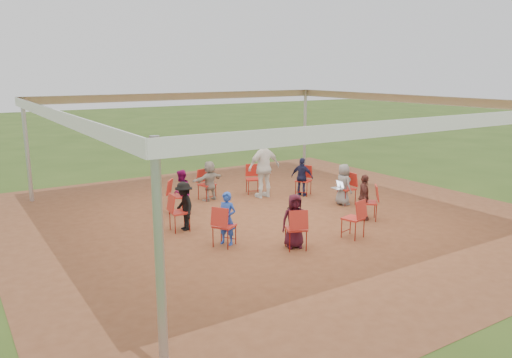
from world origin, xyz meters
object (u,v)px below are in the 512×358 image
chair_9 (369,203)px  person_seated_5 (227,218)px  person_seated_0 (343,184)px  standing_person (264,167)px  cable_coil (294,208)px  chair_4 (177,197)px  chair_1 (303,181)px  person_seated_2 (210,181)px  person_seated_3 (181,192)px  chair_0 (347,189)px  person_seated_6 (295,221)px  chair_6 (224,226)px  chair_2 (253,179)px  person_seated_1 (302,177)px  chair_3 (207,185)px  chair_5 (179,212)px  chair_7 (296,229)px  person_seated_7 (364,197)px  person_seated_4 (184,206)px  laptop (339,186)px  chair_8 (353,219)px

chair_9 → person_seated_5: bearing=125.0°
person_seated_0 → person_seated_5: same height
standing_person → cable_coil: bearing=88.3°
chair_4 → chair_9: 4.98m
chair_1 → person_seated_2: person_seated_2 is taller
person_seated_3 → person_seated_5: bearing=36.0°
chair_0 → chair_1: same height
chair_9 → person_seated_6: person_seated_6 is taller
chair_6 → person_seated_6: 1.51m
chair_2 → person_seated_1: bearing=157.7°
standing_person → person_seated_6: bearing=64.8°
chair_2 → chair_3: size_ratio=1.00×
chair_5 → standing_person: bearing=118.6°
chair_5 → person_seated_3: (0.66, 1.35, 0.14)m
chair_7 → person_seated_7: bearing=37.9°
chair_2 → chair_5: same height
cable_coil → chair_2: bearing=89.8°
chair_3 → person_seated_5: size_ratio=0.77×
chair_0 → chair_7: (-3.41, -2.15, 0.00)m
person_seated_0 → standing_person: size_ratio=0.64×
chair_6 → person_seated_6: (1.23, -0.87, 0.14)m
person_seated_4 → laptop: bearing=90.0°
chair_9 → laptop: size_ratio=2.68×
chair_3 → person_seated_6: (-0.26, -4.62, 0.14)m
chair_9 → person_seated_3: (-3.74, 3.11, 0.14)m
person_seated_1 → person_seated_2: bearing=36.0°
chair_1 → person_seated_5: size_ratio=0.77×
chair_2 → chair_4: (-2.84, -0.72, 0.00)m
chair_5 → chair_7: size_ratio=1.00×
chair_7 → person_seated_0: person_seated_0 is taller
person_seated_2 → person_seated_3: (-1.24, -0.78, 0.00)m
chair_6 → person_seated_6: bearing=22.3°
chair_0 → chair_7: bearing=126.0°
chair_8 → person_seated_7: (1.21, 0.90, 0.14)m
person_seated_3 → person_seated_6: same height
chair_8 → person_seated_2: bearing=90.0°
chair_6 → person_seated_5: (0.10, 0.06, 0.14)m
chair_9 → person_seated_4: person_seated_4 is taller
chair_1 → person_seated_2: (-2.69, 0.97, 0.14)m
chair_0 → chair_8: 2.93m
person_seated_4 → standing_person: bearing=119.4°
person_seated_4 → chair_7: bearing=34.1°
person_seated_3 → laptop: bearing=107.3°
chair_5 → person_seated_0: (4.85, -0.32, 0.14)m
person_seated_2 → person_seated_4: 2.79m
person_seated_2 → laptop: (2.79, -2.44, -0.03)m
chair_6 → person_seated_5: 0.18m
chair_8 → person_seated_3: person_seated_3 is taller
person_seated_7 → chair_7: bearing=145.9°
laptop → person_seated_5: bearing=108.7°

